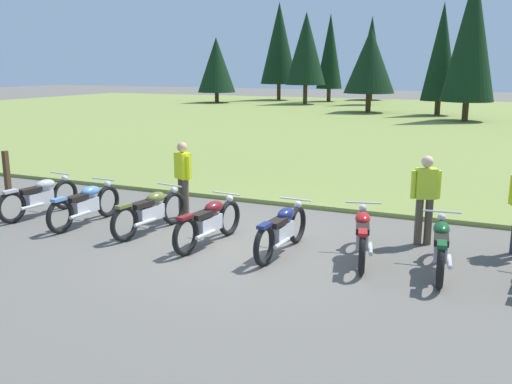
# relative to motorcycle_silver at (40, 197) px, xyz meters

# --- Properties ---
(ground_plane) EXTENTS (140.00, 140.00, 0.00)m
(ground_plane) POSITION_rel_motorcycle_silver_xyz_m (5.01, -0.11, -0.44)
(ground_plane) COLOR #605B54
(grass_moorland) EXTENTS (80.00, 44.00, 0.10)m
(grass_moorland) POSITION_rel_motorcycle_silver_xyz_m (5.01, 25.00, -0.39)
(grass_moorland) COLOR olive
(grass_moorland) RESTS_ON ground
(forest_treeline) EXTENTS (43.39, 27.86, 9.09)m
(forest_treeline) POSITION_rel_motorcycle_silver_xyz_m (0.35, 35.34, 3.86)
(forest_treeline) COLOR #47331E
(forest_treeline) RESTS_ON ground
(motorcycle_silver) EXTENTS (0.62, 2.10, 0.88)m
(motorcycle_silver) POSITION_rel_motorcycle_silver_xyz_m (0.00, 0.00, 0.00)
(motorcycle_silver) COLOR black
(motorcycle_silver) RESTS_ON ground
(motorcycle_sky_blue) EXTENTS (0.62, 2.10, 0.88)m
(motorcycle_sky_blue) POSITION_rel_motorcycle_silver_xyz_m (1.39, -0.14, 0.00)
(motorcycle_sky_blue) COLOR black
(motorcycle_sky_blue) RESTS_ON ground
(motorcycle_olive) EXTENTS (0.62, 2.09, 0.88)m
(motorcycle_olive) POSITION_rel_motorcycle_silver_xyz_m (2.96, -0.06, 0.00)
(motorcycle_olive) COLOR black
(motorcycle_olive) RESTS_ON ground
(motorcycle_maroon) EXTENTS (0.62, 2.10, 0.88)m
(motorcycle_maroon) POSITION_rel_motorcycle_silver_xyz_m (4.40, -0.28, 0.00)
(motorcycle_maroon) COLOR black
(motorcycle_maroon) RESTS_ON ground
(motorcycle_navy) EXTENTS (0.62, 2.10, 0.88)m
(motorcycle_navy) POSITION_rel_motorcycle_silver_xyz_m (5.82, -0.19, 0.00)
(motorcycle_navy) COLOR black
(motorcycle_navy) RESTS_ON ground
(motorcycle_red) EXTENTS (0.75, 2.07, 0.88)m
(motorcycle_red) POSITION_rel_motorcycle_silver_xyz_m (7.19, 0.06, 0.00)
(motorcycle_red) COLOR black
(motorcycle_red) RESTS_ON ground
(motorcycle_british_green) EXTENTS (0.62, 2.10, 0.88)m
(motorcycle_british_green) POSITION_rel_motorcycle_silver_xyz_m (8.47, -0.03, 0.00)
(motorcycle_british_green) COLOR black
(motorcycle_british_green) RESTS_ON ground
(rider_checking_bike) EXTENTS (0.50, 0.36, 1.67)m
(rider_checking_bike) POSITION_rel_motorcycle_silver_xyz_m (2.99, 1.14, 0.51)
(rider_checking_bike) COLOR #4C4233
(rider_checking_bike) RESTS_ON ground
(rider_with_back_turned) EXTENTS (0.51, 0.34, 1.67)m
(rider_with_back_turned) POSITION_rel_motorcycle_silver_xyz_m (8.02, 1.34, 0.51)
(rider_with_back_turned) COLOR #4C4233
(rider_with_back_turned) RESTS_ON ground
(trail_marker_post) EXTENTS (0.12, 0.12, 1.15)m
(trail_marker_post) POSITION_rel_motorcycle_silver_xyz_m (-2.31, 1.22, 0.14)
(trail_marker_post) COLOR #47331E
(trail_marker_post) RESTS_ON ground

